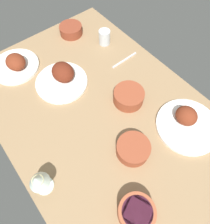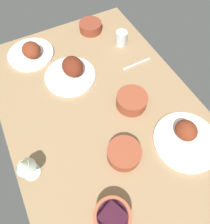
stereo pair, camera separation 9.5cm
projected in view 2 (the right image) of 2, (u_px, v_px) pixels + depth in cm
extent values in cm
cube|color=#937551|center=(105.00, 116.00, 98.30)|extent=(140.00, 90.00, 4.00)
cylinder|color=white|center=(31.00, 54.00, 114.98)|extent=(25.38, 25.38, 1.60)
ellipsoid|color=maroon|center=(31.00, 50.00, 110.71)|extent=(11.13, 9.75, 7.52)
cylinder|color=white|center=(186.00, 141.00, 88.92)|extent=(28.37, 28.37, 1.60)
ellipsoid|color=maroon|center=(186.00, 130.00, 86.41)|extent=(9.73, 8.89, 8.29)
cylinder|color=white|center=(70.00, 76.00, 107.10)|extent=(26.53, 26.53, 1.60)
ellipsoid|color=#602314|center=(73.00, 66.00, 103.92)|extent=(12.44, 10.63, 8.92)
cylinder|color=#A35133|center=(112.00, 217.00, 72.11)|extent=(13.37, 13.37, 6.38)
cylinder|color=#4C192D|center=(112.00, 216.00, 69.78)|extent=(10.97, 10.97, 1.00)
cylinder|color=brown|center=(124.00, 153.00, 83.96)|extent=(14.15, 14.15, 5.77)
cylinder|color=#DBCC7A|center=(124.00, 152.00, 81.90)|extent=(11.60, 11.60, 1.00)
cylinder|color=brown|center=(91.00, 27.00, 123.91)|extent=(13.49, 13.49, 5.40)
cylinder|color=brown|center=(90.00, 23.00, 122.00)|extent=(11.06, 11.06, 1.00)
cylinder|color=brown|center=(132.00, 101.00, 96.50)|extent=(14.64, 14.64, 6.43)
cylinder|color=#D6BC70|center=(132.00, 98.00, 94.15)|extent=(12.00, 12.00, 1.00)
cylinder|color=silver|center=(32.00, 172.00, 82.78)|extent=(7.00, 7.00, 0.50)
cylinder|color=silver|center=(29.00, 170.00, 79.53)|extent=(1.00, 1.00, 7.00)
cone|color=silver|center=(23.00, 165.00, 73.68)|extent=(7.60, 7.60, 6.50)
cylinder|color=beige|center=(25.00, 166.00, 74.93)|extent=(4.18, 4.18, 2.80)
cylinder|color=silver|center=(121.00, 38.00, 116.67)|extent=(6.56, 6.56, 8.28)
cube|color=silver|center=(137.00, 64.00, 111.84)|extent=(1.20, 17.31, 0.80)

